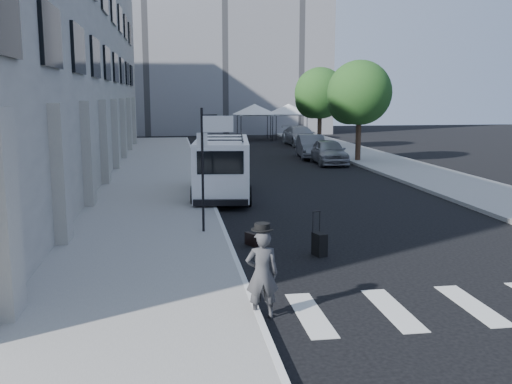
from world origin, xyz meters
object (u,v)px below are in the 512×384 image
object	(u,v)px
parked_car_b	(311,147)
briefcase	(251,239)
businessman	(262,274)
suitcase	(319,244)
parked_car_c	(300,136)
cargo_van	(222,167)
parked_car_a	(329,152)

from	to	relation	value
parked_car_b	briefcase	bearing A→B (deg)	-101.94
parked_car_b	businessman	bearing A→B (deg)	-99.63
businessman	briefcase	bearing A→B (deg)	-93.65
suitcase	parked_car_c	size ratio (longest dim) A/B	0.21
cargo_van	parked_car_a	world-z (taller)	cargo_van
briefcase	parked_car_c	world-z (taller)	parked_car_c
suitcase	briefcase	bearing A→B (deg)	126.40
parked_car_a	parked_car_b	size ratio (longest dim) A/B	0.96
briefcase	parked_car_c	bearing A→B (deg)	45.78
briefcase	suitcase	world-z (taller)	suitcase
briefcase	suitcase	xyz separation A→B (m)	(1.57, -1.21, 0.13)
parked_car_b	parked_car_c	size ratio (longest dim) A/B	0.85
businessman	suitcase	size ratio (longest dim) A/B	1.47
parked_car_c	parked_car_a	bearing A→B (deg)	-97.90
briefcase	cargo_van	world-z (taller)	cargo_van
suitcase	parked_car_b	xyz separation A→B (m)	(5.24, 21.92, 0.44)
cargo_van	briefcase	bearing A→B (deg)	-82.96
parked_car_b	parked_car_c	bearing A→B (deg)	87.75
suitcase	parked_car_b	distance (m)	22.54
businessman	parked_car_c	bearing A→B (deg)	-101.79
suitcase	cargo_van	size ratio (longest dim) A/B	0.18
cargo_van	parked_car_a	bearing A→B (deg)	60.56
businessman	parked_car_b	distance (m)	26.73
businessman	cargo_van	size ratio (longest dim) A/B	0.26
businessman	briefcase	distance (m)	5.07
parked_car_a	parked_car_b	world-z (taller)	parked_car_b
businessman	parked_car_a	world-z (taller)	businessman
businessman	parked_car_b	xyz separation A→B (m)	(7.31, 25.71, -0.09)
briefcase	businessman	bearing A→B (deg)	-124.76
businessman	suitcase	world-z (taller)	businessman
cargo_van	parked_car_a	xyz separation A→B (m)	(7.12, 9.86, -0.46)
cargo_van	parked_car_b	xyz separation A→B (m)	(6.89, 13.14, -0.46)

